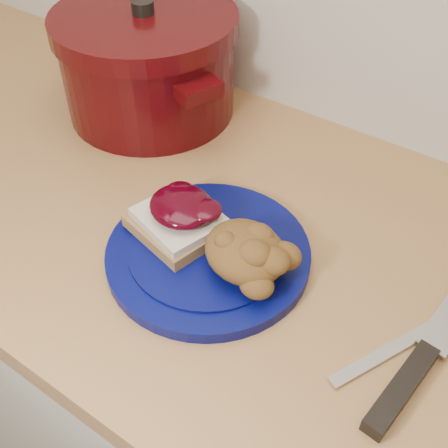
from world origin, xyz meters
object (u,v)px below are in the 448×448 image
Objects in this scene: butter_knife at (400,344)px; pepper_grinder at (172,60)px; chef_knife at (422,360)px; dutch_oven at (148,63)px; plate at (208,254)px.

pepper_grinder is (-0.53, 0.27, 0.06)m from butter_knife.
dutch_oven is (-0.55, 0.22, 0.08)m from chef_knife.
plate is 0.25m from butter_knife.
dutch_oven is (-0.53, 0.21, 0.08)m from butter_knife.
dutch_oven is 0.06m from pepper_grinder.
pepper_grinder is (-0.28, 0.28, 0.06)m from plate.
plate reaches higher than butter_knife.
pepper_grinder reaches higher than plate.
plate is 0.78× the size of chef_knife.
plate is at bearing 97.20° from chef_knife.
chef_knife is 1.73× the size of butter_knife.
chef_knife reaches higher than butter_knife.
dutch_oven is (-0.28, 0.22, 0.08)m from plate.
pepper_grinder is (-0.56, 0.28, 0.05)m from chef_knife.
plate is at bearing -45.29° from pepper_grinder.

